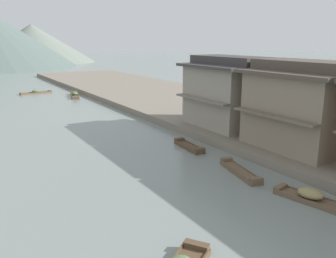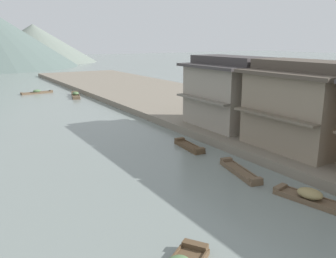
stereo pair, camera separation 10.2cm
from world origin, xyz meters
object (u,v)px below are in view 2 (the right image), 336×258
(boat_moored_nearest, at_px, (37,92))
(boat_moored_second, at_px, (76,95))
(boat_moored_third, at_px, (310,197))
(boat_midriver_drifting, at_px, (189,146))
(house_waterfront_tall, at_px, (305,106))
(boat_midriver_upstream, at_px, (240,172))
(house_waterfront_narrow, at_px, (229,92))

(boat_moored_nearest, relative_size, boat_moored_second, 0.87)
(boat_moored_third, distance_m, boat_midriver_drifting, 10.93)
(boat_moored_nearest, height_order, house_waterfront_tall, house_waterfront_tall)
(boat_moored_second, distance_m, boat_midriver_drifting, 29.77)
(boat_midriver_upstream, relative_size, house_waterfront_narrow, 0.55)
(boat_moored_second, relative_size, boat_moored_third, 1.46)
(house_waterfront_narrow, bearing_deg, boat_midriver_upstream, -126.11)
(boat_moored_third, distance_m, boat_midriver_upstream, 4.86)
(boat_midriver_upstream, relative_size, house_waterfront_tall, 0.54)
(boat_midriver_upstream, bearing_deg, house_waterfront_tall, 5.08)
(boat_midriver_upstream, height_order, house_waterfront_narrow, house_waterfront_narrow)
(boat_midriver_drifting, height_order, boat_midriver_upstream, boat_midriver_drifting)
(boat_moored_nearest, height_order, boat_midriver_upstream, boat_moored_nearest)
(boat_midriver_upstream, xyz_separation_m, house_waterfront_narrow, (6.22, 8.53, 3.50))
(boat_midriver_upstream, height_order, house_waterfront_tall, house_waterfront_tall)
(boat_moored_second, height_order, boat_midriver_drifting, boat_moored_second)
(boat_midriver_upstream, bearing_deg, boat_moored_second, 89.26)
(house_waterfront_tall, bearing_deg, boat_moored_third, -138.03)
(boat_moored_second, relative_size, boat_midriver_upstream, 1.34)
(house_waterfront_narrow, bearing_deg, boat_midriver_drifting, -157.56)
(house_waterfront_tall, bearing_deg, boat_midriver_upstream, -174.92)
(boat_moored_nearest, distance_m, boat_moored_second, 7.54)
(boat_moored_second, bearing_deg, boat_midriver_upstream, -90.74)
(boat_moored_second, xyz_separation_m, house_waterfront_tall, (5.94, -35.28, 3.39))
(boat_midriver_drifting, xyz_separation_m, house_waterfront_narrow, (5.91, 2.44, 3.49))
(boat_midriver_drifting, distance_m, house_waterfront_narrow, 7.29)
(house_waterfront_narrow, bearing_deg, house_waterfront_tall, -88.71)
(boat_moored_second, xyz_separation_m, boat_moored_third, (-0.08, -40.70, 0.02))
(boat_midriver_drifting, relative_size, house_waterfront_narrow, 0.46)
(boat_midriver_upstream, bearing_deg, boat_moored_nearest, 95.10)
(boat_moored_nearest, xyz_separation_m, boat_midriver_drifting, (4.06, -36.02, -0.05))
(boat_midriver_drifting, bearing_deg, boat_moored_second, 89.71)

